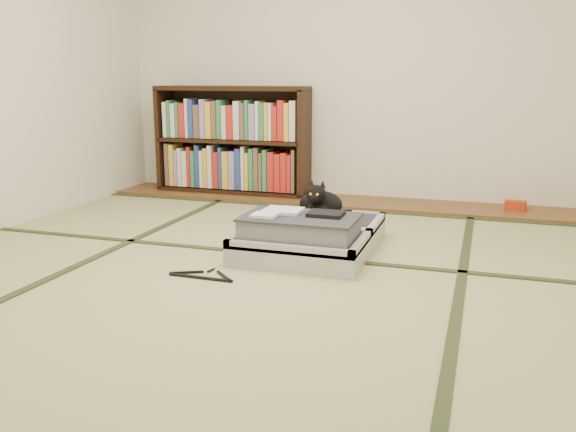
% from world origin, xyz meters
% --- Properties ---
extents(floor, '(4.50, 4.50, 0.00)m').
position_xyz_m(floor, '(0.00, 0.00, 0.00)').
color(floor, tan).
rests_on(floor, ground).
extents(wood_strip, '(4.00, 0.50, 0.02)m').
position_xyz_m(wood_strip, '(0.00, 2.00, 0.01)').
color(wood_strip, brown).
rests_on(wood_strip, ground).
extents(red_item, '(0.16, 0.12, 0.07)m').
position_xyz_m(red_item, '(1.31, 2.03, 0.06)').
color(red_item, red).
rests_on(red_item, wood_strip).
extents(tatami_borders, '(4.00, 4.50, 0.01)m').
position_xyz_m(tatami_borders, '(0.00, 0.49, 0.00)').
color(tatami_borders, '#2D381E').
rests_on(tatami_borders, ground).
extents(bookcase, '(1.34, 0.31, 0.92)m').
position_xyz_m(bookcase, '(-1.02, 2.07, 0.45)').
color(bookcase, black).
rests_on(bookcase, wood_strip).
extents(suitcase, '(0.72, 0.96, 0.28)m').
position_xyz_m(suitcase, '(0.13, 0.52, 0.10)').
color(suitcase, '#BBBAC0').
rests_on(suitcase, floor).
extents(cat, '(0.32, 0.32, 0.26)m').
position_xyz_m(cat, '(0.11, 0.82, 0.23)').
color(cat, black).
rests_on(cat, suitcase).
extents(cable_coil, '(0.10, 0.10, 0.02)m').
position_xyz_m(cable_coil, '(0.29, 0.85, 0.15)').
color(cable_coil, white).
rests_on(cable_coil, suitcase).
extents(hanger, '(0.37, 0.17, 0.01)m').
position_xyz_m(hanger, '(-0.27, -0.09, 0.01)').
color(hanger, black).
rests_on(hanger, floor).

